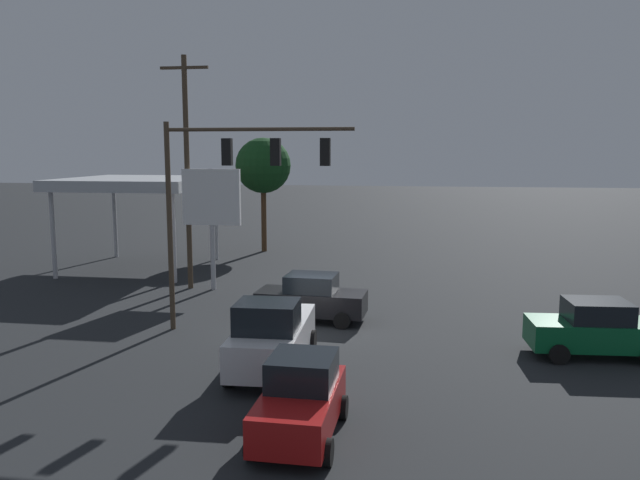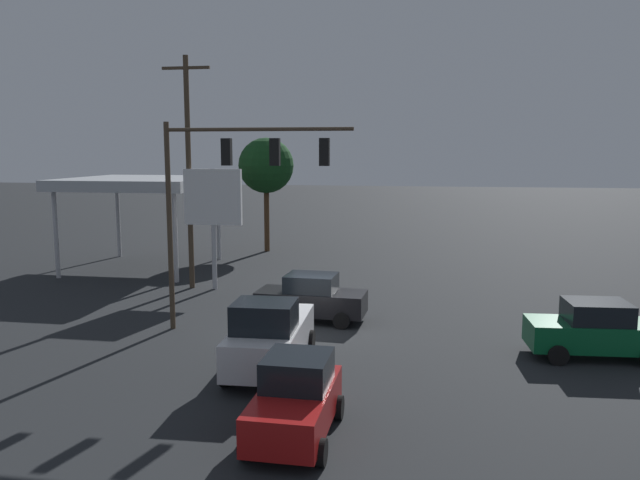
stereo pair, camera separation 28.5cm
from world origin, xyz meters
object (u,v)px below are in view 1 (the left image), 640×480
at_px(price_sign, 212,202).
at_px(sedan_waiting, 596,329).
at_px(sedan_far, 311,298).
at_px(hatchback_crossing, 301,399).
at_px(traffic_signal_assembly, 232,177).
at_px(pickup_parked, 272,336).
at_px(street_tree, 263,166).
at_px(utility_pole, 187,169).

height_order(price_sign, sedan_waiting, price_sign).
bearing_deg(sedan_far, hatchback_crossing, 101.56).
height_order(traffic_signal_assembly, hatchback_crossing, traffic_signal_assembly).
height_order(pickup_parked, street_tree, street_tree).
xyz_separation_m(price_sign, street_tree, (0.33, -12.03, 1.46)).
bearing_deg(pickup_parked, hatchback_crossing, 19.69).
xyz_separation_m(utility_pole, price_sign, (-1.23, 0.08, -1.63)).
xyz_separation_m(sedan_waiting, hatchback_crossing, (8.76, 7.36, -0.00)).
height_order(pickup_parked, hatchback_crossing, pickup_parked).
relative_size(sedan_far, street_tree, 0.58).
height_order(price_sign, hatchback_crossing, price_sign).
distance_m(sedan_waiting, hatchback_crossing, 11.44).
bearing_deg(pickup_parked, street_tree, -167.34).
relative_size(traffic_signal_assembly, hatchback_crossing, 2.08).
relative_size(sedan_waiting, street_tree, 0.58).
xyz_separation_m(pickup_parked, street_tree, (5.89, -22.98, 4.75)).
xyz_separation_m(utility_pole, sedan_far, (-7.06, 5.10, -5.07)).
distance_m(price_sign, sedan_waiting, 18.24).
bearing_deg(price_sign, street_tree, -88.43).
bearing_deg(utility_pole, hatchback_crossing, 118.90).
height_order(utility_pole, pickup_parked, utility_pole).
relative_size(pickup_parked, street_tree, 0.68).
distance_m(sedan_far, pickup_parked, 5.94).
distance_m(price_sign, sedan_far, 8.42).
bearing_deg(utility_pole, pickup_parked, 121.62).
relative_size(sedan_waiting, pickup_parked, 0.86).
bearing_deg(traffic_signal_assembly, street_tree, -79.54).
bearing_deg(price_sign, traffic_signal_assembly, 114.46).
bearing_deg(traffic_signal_assembly, utility_pole, -58.02).
relative_size(price_sign, pickup_parked, 1.14).
bearing_deg(hatchback_crossing, utility_pole, -149.71).
distance_m(utility_pole, sedan_waiting, 19.72).
xyz_separation_m(sedan_far, sedan_waiting, (-10.21, 2.96, 0.00)).
height_order(hatchback_crossing, street_tree, street_tree).
bearing_deg(sedan_far, street_tree, -66.62).
height_order(utility_pole, hatchback_crossing, utility_pole).
xyz_separation_m(sedan_far, street_tree, (6.15, -17.05, 4.90)).
xyz_separation_m(sedan_waiting, street_tree, (16.36, -20.01, 4.90)).
bearing_deg(sedan_waiting, utility_pole, -28.61).
bearing_deg(sedan_waiting, hatchback_crossing, 36.46).
xyz_separation_m(price_sign, hatchback_crossing, (-7.28, 15.34, -3.45)).
distance_m(traffic_signal_assembly, sedan_waiting, 13.81).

